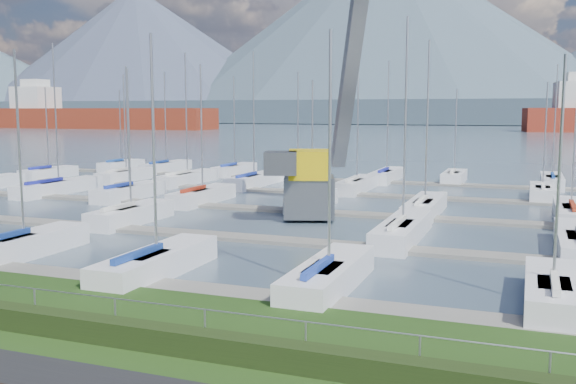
% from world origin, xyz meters
% --- Properties ---
extents(path, '(160.00, 2.00, 0.04)m').
position_xyz_m(path, '(0.00, -3.00, 0.01)').
color(path, black).
rests_on(path, grass).
extents(water, '(800.00, 540.00, 0.20)m').
position_xyz_m(water, '(0.00, 260.00, -0.40)').
color(water, '#465767').
extents(hedge, '(80.00, 0.70, 0.70)m').
position_xyz_m(hedge, '(0.00, -0.40, 0.35)').
color(hedge, '#213011').
rests_on(hedge, grass).
extents(fence, '(80.00, 0.04, 0.04)m').
position_xyz_m(fence, '(0.00, 0.00, 1.20)').
color(fence, '#999DA1').
rests_on(fence, grass).
extents(foothill, '(900.00, 80.00, 12.00)m').
position_xyz_m(foothill, '(0.00, 330.00, 6.00)').
color(foothill, '#3F505D').
rests_on(foothill, water).
extents(mountains, '(1190.00, 360.00, 115.00)m').
position_xyz_m(mountains, '(7.35, 404.62, 46.68)').
color(mountains, '#495D6B').
rests_on(mountains, water).
extents(docks, '(90.00, 41.60, 0.25)m').
position_xyz_m(docks, '(0.00, 26.00, -0.22)').
color(docks, slate).
rests_on(docks, water).
extents(crane, '(7.46, 13.01, 22.35)m').
position_xyz_m(crane, '(-2.40, 24.73, 5.33)').
color(crane, slate).
rests_on(crane, water).
extents(cargo_ship_west, '(90.73, 18.21, 21.50)m').
position_xyz_m(cargo_ship_west, '(-148.47, 192.41, 3.63)').
color(cargo_ship_west, maroon).
rests_on(cargo_ship_west, water).
extents(sailboat_fleet, '(75.37, 49.87, 13.84)m').
position_xyz_m(sailboat_fleet, '(-1.68, 28.64, 5.39)').
color(sailboat_fleet, silver).
rests_on(sailboat_fleet, water).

